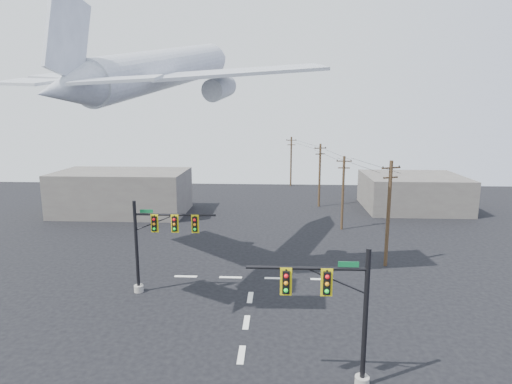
# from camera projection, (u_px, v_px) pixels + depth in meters

# --- Properties ---
(ground) EXTENTS (120.00, 120.00, 0.00)m
(ground) POSITION_uv_depth(u_px,v_px,m) (241.00, 355.00, 25.74)
(ground) COLOR black
(ground) RESTS_ON ground
(lane_markings) EXTENTS (14.00, 21.20, 0.01)m
(lane_markings) POSITION_uv_depth(u_px,v_px,m) (248.00, 313.00, 30.97)
(lane_markings) COLOR silver
(lane_markings) RESTS_ON ground
(signal_mast_near) EXTENTS (6.57, 0.85, 7.69)m
(signal_mast_near) POSITION_uv_depth(u_px,v_px,m) (340.00, 315.00, 22.07)
(signal_mast_near) COLOR gray
(signal_mast_near) RESTS_ON ground
(signal_mast_far) EXTENTS (6.76, 0.83, 7.55)m
(signal_mast_far) POSITION_uv_depth(u_px,v_px,m) (156.00, 242.00, 33.71)
(signal_mast_far) COLOR gray
(signal_mast_far) RESTS_ON ground
(utility_pole_a) EXTENTS (1.89, 0.93, 10.00)m
(utility_pole_a) POSITION_uv_depth(u_px,v_px,m) (388.00, 212.00, 39.45)
(utility_pole_a) COLOR #48311F
(utility_pole_a) RESTS_ON ground
(utility_pole_b) EXTENTS (1.84, 0.31, 9.06)m
(utility_pole_b) POSITION_uv_depth(u_px,v_px,m) (343.00, 192.00, 51.81)
(utility_pole_b) COLOR #48311F
(utility_pole_b) RESTS_ON ground
(utility_pole_c) EXTENTS (1.86, 0.84, 9.54)m
(utility_pole_c) POSITION_uv_depth(u_px,v_px,m) (320.00, 174.00, 64.19)
(utility_pole_c) COLOR #48311F
(utility_pole_c) RESTS_ON ground
(utility_pole_d) EXTENTS (1.96, 0.33, 9.45)m
(utility_pole_d) POSITION_uv_depth(u_px,v_px,m) (291.00, 160.00, 81.87)
(utility_pole_d) COLOR #48311F
(utility_pole_d) RESTS_ON ground
(power_lines) EXTENTS (9.62, 42.79, 0.25)m
(power_lines) POSITION_uv_depth(u_px,v_px,m) (325.00, 151.00, 59.99)
(power_lines) COLOR black
(airliner) EXTENTS (27.31, 29.24, 8.23)m
(airliner) POSITION_uv_depth(u_px,v_px,m) (165.00, 70.00, 36.32)
(airliner) COLOR silver
(building_left) EXTENTS (18.00, 10.00, 6.00)m
(building_left) POSITION_uv_depth(u_px,v_px,m) (122.00, 192.00, 60.53)
(building_left) COLOR #635F57
(building_left) RESTS_ON ground
(building_right) EXTENTS (14.00, 12.00, 5.00)m
(building_right) POSITION_uv_depth(u_px,v_px,m) (413.00, 192.00, 63.32)
(building_right) COLOR #635F57
(building_right) RESTS_ON ground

